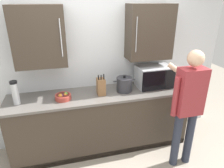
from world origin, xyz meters
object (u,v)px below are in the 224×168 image
object	(u,v)px
microwave_oven	(153,77)
stock_pot	(124,84)
knife_block	(101,87)
person_figure	(188,102)
fruit_bowl	(63,97)
thermos_flask	(15,93)

from	to	relation	value
microwave_oven	stock_pot	world-z (taller)	microwave_oven
microwave_oven	knife_block	bearing A→B (deg)	-175.63
microwave_oven	stock_pot	xyz separation A→B (m)	(-0.47, -0.04, -0.06)
person_figure	knife_block	bearing A→B (deg)	148.29
microwave_oven	fruit_bowl	size ratio (longest dim) A/B	2.40
stock_pot	person_figure	xyz separation A→B (m)	(0.65, -0.64, -0.05)
thermos_flask	knife_block	xyz separation A→B (m)	(1.12, 0.02, -0.04)
microwave_oven	stock_pot	size ratio (longest dim) A/B	1.57
knife_block	microwave_oven	bearing A→B (deg)	4.37
fruit_bowl	stock_pot	xyz separation A→B (m)	(0.89, 0.05, 0.06)
knife_block	person_figure	xyz separation A→B (m)	(1.00, -0.62, -0.06)
microwave_oven	person_figure	xyz separation A→B (m)	(0.18, -0.68, -0.10)
microwave_oven	stock_pot	distance (m)	0.48
fruit_bowl	microwave_oven	bearing A→B (deg)	3.95
stock_pot	fruit_bowl	bearing A→B (deg)	-176.76
knife_block	person_figure	size ratio (longest dim) A/B	0.19
thermos_flask	fruit_bowl	world-z (taller)	thermos_flask
person_figure	thermos_flask	bearing A→B (deg)	164.19
fruit_bowl	person_figure	xyz separation A→B (m)	(1.53, -0.59, 0.02)
knife_block	person_figure	world-z (taller)	person_figure
thermos_flask	knife_block	distance (m)	1.12
microwave_oven	person_figure	bearing A→B (deg)	-75.41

